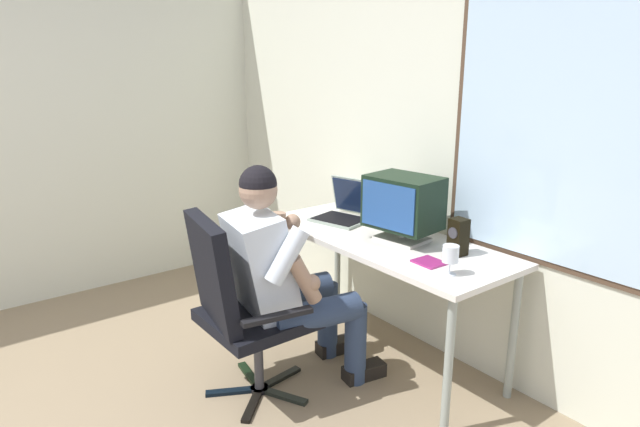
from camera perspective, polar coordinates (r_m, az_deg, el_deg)
name	(u,v)px	position (r m, az deg, el deg)	size (l,w,h in m)	color
wall_rear	(455,142)	(3.19, 13.73, 7.17)	(4.55, 0.08, 2.53)	silver
desk	(383,249)	(3.17, 6.48, -3.64)	(1.55, 0.63, 0.75)	gray
office_chair	(236,300)	(2.84, -8.64, -8.78)	(0.65, 0.61, 0.99)	black
person_seated	(286,275)	(2.91, -3.55, -6.32)	(0.59, 0.87, 1.23)	navy
crt_monitor	(403,203)	(3.04, 8.56, 1.04)	(0.41, 0.33, 0.36)	beige
laptop	(346,209)	(3.46, 2.74, 0.50)	(0.39, 0.38, 0.25)	gray
wine_glass	(450,255)	(2.63, 13.28, -4.23)	(0.08, 0.08, 0.14)	silver
desk_speaker	(458,237)	(2.91, 14.04, -2.35)	(0.09, 0.09, 0.19)	black
cd_case	(429,262)	(2.79, 11.18, -4.94)	(0.15, 0.13, 0.01)	#932467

